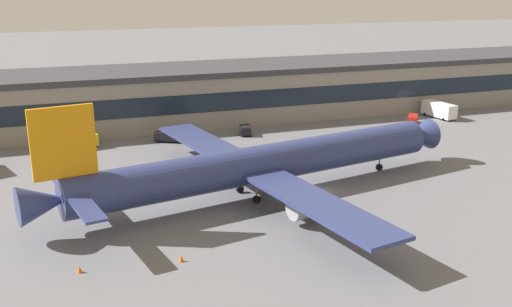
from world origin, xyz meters
The scene contains 10 objects.
ground_plane centered at (0.00, 0.00, 0.00)m, with size 600.00×600.00×0.00m, color slate.
terminal_building centered at (0.00, 49.56, 5.87)m, with size 176.66×20.16×11.70m.
airliner centered at (-8.61, 1.10, 4.69)m, with size 65.30×56.54×15.87m.
follow_me_car centered at (36.79, 30.71, 1.09)m, with size 4.16×4.66×1.85m.
crew_van centered at (-30.98, 34.58, 1.46)m, with size 5.56×3.31×2.55m.
belt_loader centered at (-14.58, 33.35, 1.15)m, with size 6.57×4.83×1.95m.
baggage_tug centered at (0.16, 33.87, 1.09)m, with size 2.80×3.97×1.85m.
fuel_truck centered at (45.70, 34.11, 1.88)m, with size 3.96×8.71×3.35m.
traffic_cone_0 centered at (-23.62, -15.25, 0.35)m, with size 0.56×0.56×0.71m, color #F2590C.
traffic_cone_1 centered at (-34.29, -14.15, 0.37)m, with size 0.59×0.59×0.74m, color #F2590C.
Camera 1 is at (-35.11, -72.52, 29.70)m, focal length 40.91 mm.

